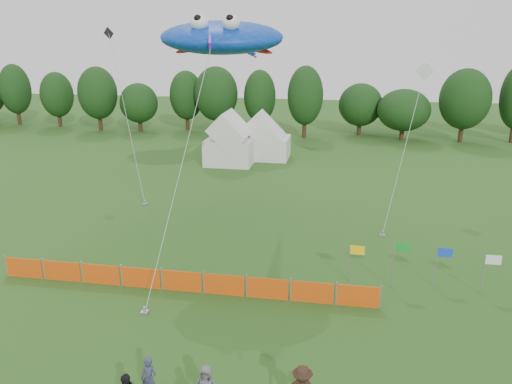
% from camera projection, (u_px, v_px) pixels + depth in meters
% --- Properties ---
extents(treeline, '(104.57, 8.78, 8.36)m').
position_uv_depth(treeline, '(328.00, 101.00, 57.05)').
color(treeline, '#382314').
rests_on(treeline, ground).
extents(tent_left, '(4.31, 4.31, 3.80)m').
position_uv_depth(tent_left, '(230.00, 143.00, 45.69)').
color(tent_left, silver).
rests_on(tent_left, ground).
extents(tent_right, '(4.75, 3.80, 3.36)m').
position_uv_depth(tent_right, '(264.00, 141.00, 47.70)').
color(tent_right, silver).
rests_on(tent_right, ground).
extents(barrier_fence, '(17.90, 0.06, 1.00)m').
position_uv_depth(barrier_fence, '(182.00, 281.00, 23.00)').
color(barrier_fence, '#D5480B').
rests_on(barrier_fence, ground).
extents(flag_row, '(6.73, 0.60, 2.29)m').
position_uv_depth(flag_row, '(419.00, 260.00, 23.14)').
color(flag_row, gray).
rests_on(flag_row, ground).
extents(spectator_a, '(0.60, 0.45, 1.52)m').
position_uv_depth(spectator_a, '(149.00, 379.00, 16.08)').
color(spectator_a, '#313552').
rests_on(spectator_a, ground).
extents(stingray_kite, '(7.48, 18.06, 12.41)m').
position_uv_depth(stingray_kite, '(225.00, 38.00, 26.80)').
color(stingray_kite, blue).
rests_on(stingray_kite, ground).
extents(small_kite_white, '(3.55, 8.93, 9.63)m').
position_uv_depth(small_kite_white, '(415.00, 110.00, 33.10)').
color(small_kite_white, white).
rests_on(small_kite_white, ground).
extents(small_kite_dark, '(5.22, 6.45, 11.95)m').
position_uv_depth(small_kite_dark, '(122.00, 96.00, 36.82)').
color(small_kite_dark, black).
rests_on(small_kite_dark, ground).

